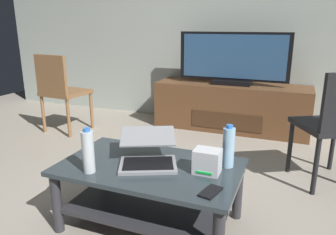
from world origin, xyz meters
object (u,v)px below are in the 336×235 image
object	(u,v)px
water_bottle_near	(228,147)
tv_remote	(212,157)
side_chair	(61,89)
water_bottle_far	(88,151)
television	(233,60)
coffee_table	(150,184)
media_cabinet	(231,107)
cell_phone	(211,192)
laptop	(148,153)
router_box	(207,161)

from	to	relation	value
water_bottle_near	tv_remote	xyz separation A→B (m)	(-0.11, 0.07, -0.11)
side_chair	water_bottle_far	size ratio (longest dim) A/B	3.43
television	side_chair	distance (m)	1.96
water_bottle_far	water_bottle_near	bearing A→B (deg)	27.01
coffee_table	media_cabinet	size ratio (longest dim) A/B	0.61
media_cabinet	cell_phone	distance (m)	2.31
media_cabinet	coffee_table	bearing A→B (deg)	-92.14
side_chair	cell_phone	bearing A→B (deg)	-34.66
media_cabinet	side_chair	xyz separation A→B (m)	(-1.76, -0.84, 0.24)
media_cabinet	cell_phone	xyz separation A→B (m)	(0.34, -2.28, 0.14)
laptop	water_bottle_near	bearing A→B (deg)	14.68
side_chair	tv_remote	bearing A→B (deg)	-27.43
cell_phone	tv_remote	bearing A→B (deg)	117.45
laptop	water_bottle_near	size ratio (longest dim) A/B	1.92
laptop	water_bottle_far	size ratio (longest dim) A/B	1.88
router_box	water_bottle_far	size ratio (longest dim) A/B	0.56
water_bottle_near	water_bottle_far	xyz separation A→B (m)	(-0.71, -0.36, 0.00)
router_box	water_bottle_far	distance (m)	0.67
side_chair	water_bottle_near	xyz separation A→B (m)	(2.11, -1.11, 0.01)
water_bottle_near	cell_phone	distance (m)	0.36
router_box	water_bottle_near	size ratio (longest dim) A/B	0.57
coffee_table	water_bottle_near	world-z (taller)	water_bottle_near
laptop	water_bottle_near	world-z (taller)	water_bottle_near
television	coffee_table	bearing A→B (deg)	-92.16
laptop	water_bottle_far	xyz separation A→B (m)	(-0.25, -0.24, 0.06)
media_cabinet	router_box	xyz separation A→B (m)	(0.26, -2.07, 0.20)
coffee_table	television	bearing A→B (deg)	87.84
cell_phone	tv_remote	distance (m)	0.43
media_cabinet	tv_remote	bearing A→B (deg)	-82.73
laptop	water_bottle_near	distance (m)	0.48
television	cell_phone	size ratio (longest dim) A/B	8.84
television	router_box	xyz separation A→B (m)	(0.26, -2.05, -0.35)
media_cabinet	tv_remote	distance (m)	1.89
laptop	tv_remote	world-z (taller)	laptop
television	laptop	xyz separation A→B (m)	(-0.11, -2.04, -0.36)
cell_phone	water_bottle_near	bearing A→B (deg)	101.48
water_bottle_far	side_chair	bearing A→B (deg)	133.56
router_box	media_cabinet	bearing A→B (deg)	97.22
television	water_bottle_near	xyz separation A→B (m)	(0.35, -1.92, -0.30)
coffee_table	router_box	bearing A→B (deg)	4.17
television	tv_remote	world-z (taller)	television
laptop	tv_remote	distance (m)	0.40
laptop	water_bottle_far	distance (m)	0.36
media_cabinet	cell_phone	bearing A→B (deg)	-81.56
coffee_table	router_box	distance (m)	0.39
side_chair	laptop	distance (m)	2.06
cell_phone	media_cabinet	bearing A→B (deg)	112.24
cell_phone	router_box	bearing A→B (deg)	123.66
media_cabinet	router_box	distance (m)	2.10
coffee_table	router_box	size ratio (longest dim) A/B	7.29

